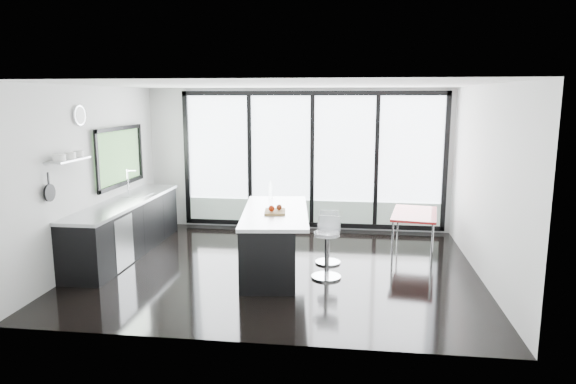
# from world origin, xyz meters

# --- Properties ---
(floor) EXTENTS (6.00, 5.00, 0.00)m
(floor) POSITION_xyz_m (0.00, 0.00, 0.00)
(floor) COLOR black
(floor) RESTS_ON ground
(ceiling) EXTENTS (6.00, 5.00, 0.00)m
(ceiling) POSITION_xyz_m (0.00, 0.00, 2.80)
(ceiling) COLOR white
(ceiling) RESTS_ON wall_back
(wall_back) EXTENTS (6.00, 0.09, 2.80)m
(wall_back) POSITION_xyz_m (0.27, 2.47, 1.27)
(wall_back) COLOR silver
(wall_back) RESTS_ON ground
(wall_front) EXTENTS (6.00, 0.00, 2.80)m
(wall_front) POSITION_xyz_m (0.00, -2.50, 1.40)
(wall_front) COLOR silver
(wall_front) RESTS_ON ground
(wall_left) EXTENTS (0.26, 5.00, 2.80)m
(wall_left) POSITION_xyz_m (-2.97, 0.27, 1.56)
(wall_left) COLOR silver
(wall_left) RESTS_ON ground
(wall_right) EXTENTS (0.00, 5.00, 2.80)m
(wall_right) POSITION_xyz_m (3.00, 0.00, 1.40)
(wall_right) COLOR silver
(wall_right) RESTS_ON ground
(counter_cabinets) EXTENTS (0.69, 3.24, 1.36)m
(counter_cabinets) POSITION_xyz_m (-2.67, 0.40, 0.46)
(counter_cabinets) COLOR black
(counter_cabinets) RESTS_ON floor
(island) EXTENTS (1.23, 2.38, 1.21)m
(island) POSITION_xyz_m (-0.12, -0.08, 0.47)
(island) COLOR black
(island) RESTS_ON floor
(bar_stool_near) EXTENTS (0.51, 0.51, 0.70)m
(bar_stool_near) POSITION_xyz_m (0.75, -0.36, 0.35)
(bar_stool_near) COLOR silver
(bar_stool_near) RESTS_ON floor
(bar_stool_far) EXTENTS (0.41, 0.41, 0.65)m
(bar_stool_far) POSITION_xyz_m (0.74, 0.33, 0.32)
(bar_stool_far) COLOR silver
(bar_stool_far) RESTS_ON floor
(red_table) EXTENTS (0.91, 1.36, 0.68)m
(red_table) POSITION_xyz_m (2.17, 1.18, 0.34)
(red_table) COLOR #A51B1D
(red_table) RESTS_ON floor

